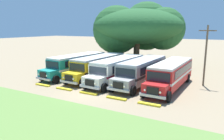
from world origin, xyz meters
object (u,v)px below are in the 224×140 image
parked_bus_slot_2 (118,68)px  parked_bus_slot_3 (142,70)px  parked_bus_slot_0 (77,64)px  broad_shade_tree (139,27)px  utility_pole (206,54)px  parked_bus_slot_4 (171,73)px  parked_bus_slot_1 (98,66)px

parked_bus_slot_2 → parked_bus_slot_3: size_ratio=1.00×
parked_bus_slot_0 → broad_shade_tree: bearing=168.2°
broad_shade_tree → utility_pole: broad_shade_tree is taller
broad_shade_tree → parked_bus_slot_2: bearing=-78.1°
parked_bus_slot_0 → parked_bus_slot_4: bearing=95.3°
parked_bus_slot_0 → parked_bus_slot_3: same height
utility_pole → broad_shade_tree: bearing=140.6°
parked_bus_slot_1 → broad_shade_tree: 13.34m
utility_pole → parked_bus_slot_1: bearing=-169.1°
parked_bus_slot_1 → parked_bus_slot_0: bearing=-83.8°
parked_bus_slot_1 → parked_bus_slot_2: bearing=82.7°
parked_bus_slot_0 → broad_shade_tree: size_ratio=0.70×
parked_bus_slot_2 → parked_bus_slot_4: size_ratio=1.00×
broad_shade_tree → utility_pole: bearing=-39.4°
parked_bus_slot_1 → utility_pole: utility_pole is taller
parked_bus_slot_0 → utility_pole: (15.94, 2.69, 2.04)m
parked_bus_slot_2 → broad_shade_tree: broad_shade_tree is taller
parked_bus_slot_3 → utility_pole: 7.22m
parked_bus_slot_0 → broad_shade_tree: 14.10m
parked_bus_slot_2 → utility_pole: (9.43, 2.93, 2.04)m
parked_bus_slot_1 → utility_pole: (12.61, 2.43, 2.04)m
parked_bus_slot_2 → parked_bus_slot_4: same height
parked_bus_slot_2 → utility_pole: bearing=109.3°
broad_shade_tree → parked_bus_slot_0: bearing=-106.7°
parked_bus_slot_2 → parked_bus_slot_3: same height
broad_shade_tree → parked_bus_slot_4: bearing=-54.2°
parked_bus_slot_1 → parked_bus_slot_3: bearing=91.8°
parked_bus_slot_0 → parked_bus_slot_4: same height
parked_bus_slot_1 → parked_bus_slot_2: size_ratio=1.00×
parked_bus_slot_0 → parked_bus_slot_1: size_ratio=1.01×
parked_bus_slot_4 → broad_shade_tree: broad_shade_tree is taller
parked_bus_slot_2 → parked_bus_slot_4: 6.37m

